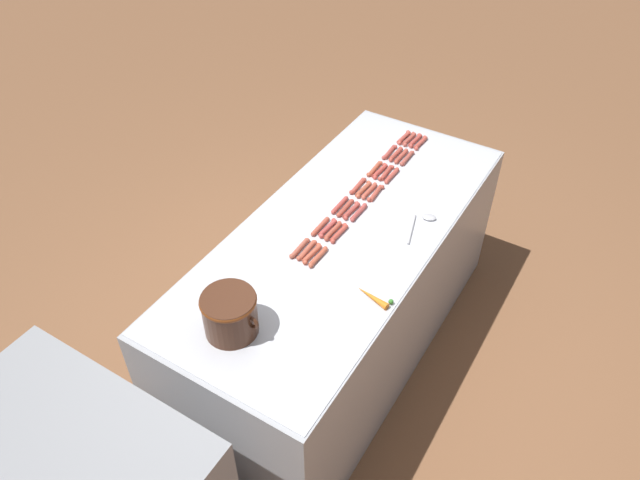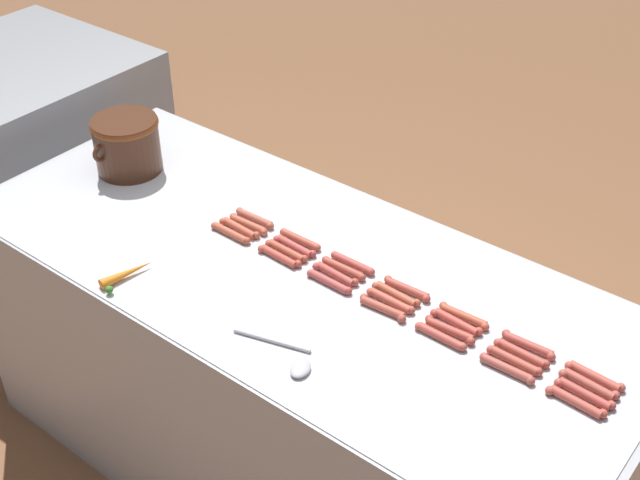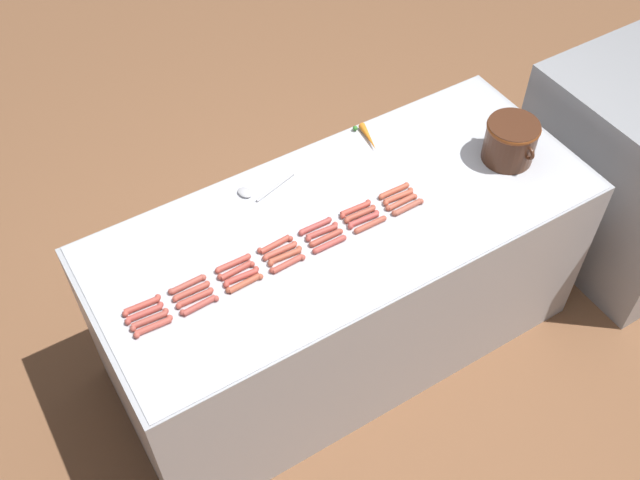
{
  "view_description": "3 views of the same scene",
  "coord_description": "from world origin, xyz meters",
  "views": [
    {
      "loc": [
        -1.09,
        1.99,
        2.88
      ],
      "look_at": [
        0.03,
        0.17,
        0.96
      ],
      "focal_mm": 34.18,
      "sensor_mm": 36.0,
      "label": 1
    },
    {
      "loc": [
        -1.51,
        -1.28,
        2.44
      ],
      "look_at": [
        0.06,
        -0.05,
        0.99
      ],
      "focal_mm": 47.65,
      "sensor_mm": 36.0,
      "label": 2
    },
    {
      "loc": [
        1.7,
        -1.16,
        3.17
      ],
      "look_at": [
        0.06,
        -0.16,
        0.93
      ],
      "focal_mm": 41.84,
      "sensor_mm": 36.0,
      "label": 3
    }
  ],
  "objects": [
    {
      "name": "ground_plane",
      "position": [
        0.0,
        0.0,
        0.0
      ],
      "size": [
        20.0,
        20.0,
        0.0
      ],
      "primitive_type": "plane",
      "color": "brown"
    },
    {
      "name": "griddle_counter",
      "position": [
        0.0,
        0.0,
        0.46
      ],
      "size": [
        0.91,
        2.15,
        0.91
      ],
      "color": "#ADAFB5",
      "rests_on": "ground_plane"
    },
    {
      "name": "hot_dog_0",
      "position": [
        -0.01,
        -0.89,
        0.93
      ],
      "size": [
        0.03,
        0.16,
        0.02
      ],
      "color": "#B84A3E",
      "rests_on": "griddle_counter"
    },
    {
      "name": "hot_dog_1",
      "position": [
        -0.01,
        -0.7,
        0.93
      ],
      "size": [
        0.03,
        0.16,
        0.02
      ],
      "color": "#AE4E41",
      "rests_on": "griddle_counter"
    },
    {
      "name": "hot_dog_2",
      "position": [
        -0.01,
        -0.51,
        0.93
      ],
      "size": [
        0.03,
        0.16,
        0.02
      ],
      "color": "#B84B3E",
      "rests_on": "griddle_counter"
    },
    {
      "name": "hot_dog_3",
      "position": [
        -0.01,
        -0.32,
        0.93
      ],
      "size": [
        0.03,
        0.16,
        0.02
      ],
      "color": "#B34A3B",
      "rests_on": "griddle_counter"
    },
    {
      "name": "hot_dog_4",
      "position": [
        -0.01,
        -0.14,
        0.93
      ],
      "size": [
        0.03,
        0.16,
        0.02
      ],
      "color": "#AF4741",
      "rests_on": "griddle_counter"
    },
    {
      "name": "hot_dog_5",
      "position": [
        -0.01,
        0.05,
        0.93
      ],
      "size": [
        0.03,
        0.16,
        0.02
      ],
      "color": "#B84739",
      "rests_on": "griddle_counter"
    },
    {
      "name": "hot_dog_6",
      "position": [
        -0.01,
        0.25,
        0.93
      ],
      "size": [
        0.03,
        0.16,
        0.02
      ],
      "color": "#B8523A",
      "rests_on": "griddle_counter"
    },
    {
      "name": "hot_dog_7",
      "position": [
        0.03,
        -0.89,
        0.93
      ],
      "size": [
        0.03,
        0.16,
        0.02
      ],
      "color": "#B2473E",
      "rests_on": "griddle_counter"
    },
    {
      "name": "hot_dog_8",
      "position": [
        0.03,
        -0.7,
        0.93
      ],
      "size": [
        0.03,
        0.16,
        0.02
      ],
      "color": "#AF4B3C",
      "rests_on": "griddle_counter"
    },
    {
      "name": "hot_dog_9",
      "position": [
        0.03,
        -0.52,
        0.93
      ],
      "size": [
        0.03,
        0.16,
        0.02
      ],
      "color": "#AF473A",
      "rests_on": "griddle_counter"
    },
    {
      "name": "hot_dog_10",
      "position": [
        0.03,
        -0.32,
        0.93
      ],
      "size": [
        0.03,
        0.16,
        0.02
      ],
      "color": "#B7513F",
      "rests_on": "griddle_counter"
    },
    {
      "name": "hot_dog_11",
      "position": [
        0.03,
        -0.13,
        0.93
      ],
      "size": [
        0.03,
        0.16,
        0.02
      ],
      "color": "#AE473D",
      "rests_on": "griddle_counter"
    },
    {
      "name": "hot_dog_12",
      "position": [
        0.03,
        0.05,
        0.93
      ],
      "size": [
        0.03,
        0.16,
        0.02
      ],
      "color": "#AB4D39",
      "rests_on": "griddle_counter"
    },
    {
      "name": "hot_dog_13",
      "position": [
        0.03,
        0.24,
        0.93
      ],
      "size": [
        0.03,
        0.16,
        0.02
      ],
      "color": "#BA533B",
      "rests_on": "griddle_counter"
    },
    {
      "name": "hot_dog_14",
      "position": [
        0.06,
        -0.89,
        0.93
      ],
      "size": [
        0.03,
        0.16,
        0.02
      ],
      "color": "#AD4C40",
      "rests_on": "griddle_counter"
    },
    {
      "name": "hot_dog_15",
      "position": [
        0.06,
        -0.71,
        0.93
      ],
      "size": [
        0.03,
        0.16,
        0.02
      ],
      "color": "#B2483B",
      "rests_on": "griddle_counter"
    },
    {
      "name": "hot_dog_16",
      "position": [
        0.06,
        -0.51,
        0.93
      ],
      "size": [
        0.03,
        0.16,
        0.02
      ],
      "color": "#B9473C",
      "rests_on": "griddle_counter"
    },
    {
      "name": "hot_dog_17",
      "position": [
        0.06,
        -0.32,
        0.93
      ],
      "size": [
        0.03,
        0.16,
        0.02
      ],
      "color": "#B1533A",
      "rests_on": "griddle_counter"
    },
    {
      "name": "hot_dog_18",
      "position": [
        0.06,
        -0.13,
        0.93
      ],
      "size": [
        0.03,
        0.16,
        0.02
      ],
      "color": "#AC4838",
      "rests_on": "griddle_counter"
    },
    {
      "name": "hot_dog_19",
      "position": [
        0.06,
        0.05,
        0.93
      ],
      "size": [
        0.03,
        0.16,
        0.02
      ],
      "color": "#B44640",
      "rests_on": "griddle_counter"
    },
    {
      "name": "hot_dog_20",
      "position": [
        0.06,
        0.24,
        0.93
      ],
      "size": [
        0.03,
        0.16,
        0.02
      ],
      "color": "#B5533E",
      "rests_on": "griddle_counter"
    },
    {
      "name": "hot_dog_21",
      "position": [
        0.1,
        -0.89,
        0.93
      ],
      "size": [
        0.03,
        0.16,
        0.02
      ],
      "color": "#B94D40",
      "rests_on": "griddle_counter"
    },
    {
      "name": "hot_dog_22",
      "position": [
        0.1,
        -0.71,
        0.93
      ],
      "size": [
        0.03,
        0.16,
        0.02
      ],
      "color": "#AE483E",
      "rests_on": "griddle_counter"
    },
    {
      "name": "hot_dog_23",
      "position": [
        0.1,
        -0.52,
        0.93
      ],
      "size": [
        0.03,
        0.16,
        0.02
      ],
      "color": "#B35138",
      "rests_on": "griddle_counter"
    },
    {
      "name": "hot_dog_24",
      "position": [
        0.1,
        -0.33,
        0.93
      ],
      "size": [
        0.03,
        0.16,
        0.02
      ],
      "color": "#B1493B",
      "rests_on": "griddle_counter"
    },
    {
      "name": "hot_dog_25",
      "position": [
        0.1,
        -0.14,
        0.93
      ],
      "size": [
        0.02,
        0.16,
        0.02
      ],
      "color": "#B2463D",
      "rests_on": "griddle_counter"
    },
    {
      "name": "hot_dog_26",
      "position": [
        0.1,
        0.06,
        0.93
      ],
      "size": [
        0.02,
        0.16,
        0.02
      ],
      "color": "#AF4D3A",
      "rests_on": "griddle_counter"
    },
    {
      "name": "hot_dog_27",
      "position": [
        0.1,
        0.24,
        0.93
      ],
      "size": [
        0.03,
        0.16,
        0.02
      ],
      "color": "#AB5340",
      "rests_on": "griddle_counter"
    },
    {
      "name": "bean_pot",
      "position": [
        0.07,
        0.8,
        1.02
      ],
      "size": [
        0.29,
        0.23,
        0.19
      ],
      "color": "#472616",
      "rests_on": "griddle_counter"
    },
    {
      "name": "serving_spoon",
      "position": [
        -0.32,
        -0.25,
        0.92
      ],
      "size": [
        0.11,
        0.27,
        0.02
      ],
      "color": "#B7B7BC",
      "rests_on": "griddle_counter"
    },
    {
      "name": "carrot",
      "position": [
        -0.34,
        0.34,
        0.93
      ],
      "size": [
        0.18,
        0.07,
        0.03
      ],
      "color": "orange",
      "rests_on": "griddle_counter"
    }
  ]
}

